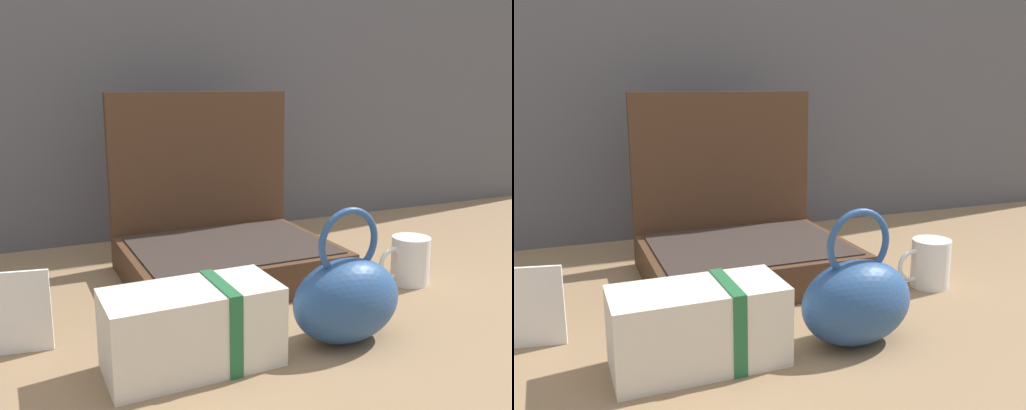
{
  "view_description": "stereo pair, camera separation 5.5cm",
  "coord_description": "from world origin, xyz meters",
  "views": [
    {
      "loc": [
        -0.38,
        -0.88,
        0.4
      ],
      "look_at": [
        0.02,
        -0.02,
        0.2
      ],
      "focal_mm": 38.83,
      "sensor_mm": 36.0,
      "label": 1
    },
    {
      "loc": [
        -0.33,
        -0.9,
        0.4
      ],
      "look_at": [
        0.02,
        -0.02,
        0.2
      ],
      "focal_mm": 38.83,
      "sensor_mm": 36.0,
      "label": 2
    }
  ],
  "objects": [
    {
      "name": "info_card_left",
      "position": [
        -0.37,
        -0.02,
        0.07
      ],
      "size": [
        0.08,
        0.02,
        0.13
      ],
      "primitive_type": "cube",
      "rotation": [
        0.0,
        0.0,
        -0.19
      ],
      "color": "white",
      "rests_on": "ground_plane"
    },
    {
      "name": "cream_toiletry_bag",
      "position": [
        -0.15,
        -0.17,
        0.06
      ],
      "size": [
        0.25,
        0.12,
        0.12
      ],
      "color": "silver",
      "rests_on": "ground_plane"
    },
    {
      "name": "coffee_mug",
      "position": [
        0.36,
        -0.02,
        0.05
      ],
      "size": [
        0.12,
        0.08,
        0.1
      ],
      "color": "white",
      "rests_on": "ground_plane"
    },
    {
      "name": "teal_pouch_handbag",
      "position": [
        0.1,
        -0.19,
        0.07
      ],
      "size": [
        0.19,
        0.13,
        0.22
      ],
      "color": "#284C7F",
      "rests_on": "ground_plane"
    },
    {
      "name": "ground_plane",
      "position": [
        0.0,
        0.0,
        0.0
      ],
      "size": [
        6.0,
        6.0,
        0.0
      ],
      "primitive_type": "plane",
      "color": "#8C6D4C"
    },
    {
      "name": "open_suitcase",
      "position": [
        0.04,
        0.2,
        0.08
      ],
      "size": [
        0.42,
        0.35,
        0.39
      ],
      "color": "#4C301E",
      "rests_on": "ground_plane"
    }
  ]
}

